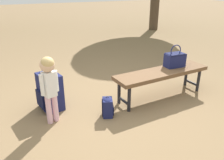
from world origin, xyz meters
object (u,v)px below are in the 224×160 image
(handbag, at_px, (175,59))
(backpack_small, at_px, (108,106))
(park_bench, at_px, (162,74))
(backpack_large, at_px, (50,89))
(child_standing, at_px, (49,80))

(handbag, relative_size, backpack_small, 1.22)
(park_bench, height_order, handbag, handbag)
(backpack_large, bearing_deg, backpack_small, 140.30)
(park_bench, xyz_separation_m, child_standing, (1.74, 0.00, 0.21))
(child_standing, relative_size, backpack_large, 1.47)
(handbag, height_order, backpack_small, handbag)
(child_standing, bearing_deg, park_bench, -179.87)
(backpack_small, bearing_deg, child_standing, -13.58)
(park_bench, xyz_separation_m, backpack_large, (1.68, -0.37, -0.09))
(backpack_small, bearing_deg, handbag, -168.78)
(park_bench, bearing_deg, child_standing, 0.13)
(child_standing, bearing_deg, backpack_large, -98.12)
(handbag, bearing_deg, child_standing, 2.46)
(park_bench, relative_size, backpack_small, 5.40)
(handbag, xyz_separation_m, child_standing, (2.04, 0.09, 0.03))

